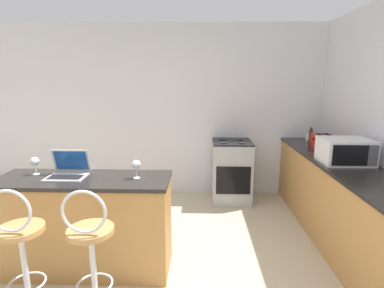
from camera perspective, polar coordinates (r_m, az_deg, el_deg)
wall_back at (r=4.68m, az=-6.03°, el=6.17°), size 12.00×0.06×2.60m
breakfast_bar at (r=3.05m, az=-19.54°, el=-14.17°), size 1.58×0.55×0.90m
counter_right at (r=3.65m, az=27.15°, el=-10.49°), size 0.61×3.14×0.90m
bar_stool_near at (r=2.70m, az=-29.67°, el=-17.87°), size 0.40×0.40×1.04m
bar_stool_far at (r=2.48m, az=-18.59°, el=-19.57°), size 0.40×0.40×1.04m
laptop at (r=2.98m, az=-22.47°, el=-4.53°), size 0.35×0.29×0.24m
microwave at (r=3.56m, az=27.18°, el=-1.19°), size 0.50×0.40×0.26m
toaster at (r=4.21m, az=23.71°, el=0.42°), size 0.26×0.26×0.19m
stove_range at (r=4.49m, az=7.49°, el=-5.15°), size 0.56×0.59×0.91m
pepper_mill at (r=4.49m, az=21.66°, el=1.48°), size 0.05×0.05×0.23m
mug_white at (r=4.73m, az=21.32°, el=1.21°), size 0.09×0.08×0.09m
wine_glass_tall at (r=3.14m, az=-27.75°, el=-3.02°), size 0.08×0.08×0.17m
wine_glass_short at (r=2.72m, az=-10.56°, el=-3.95°), size 0.08×0.08×0.17m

